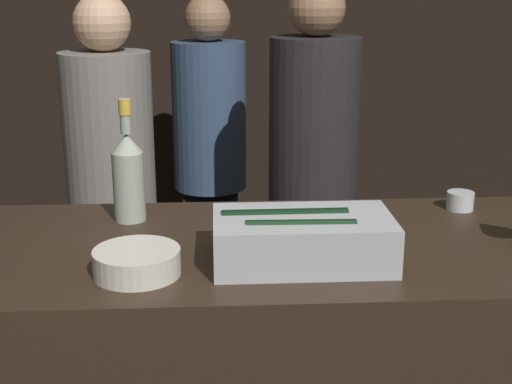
{
  "coord_description": "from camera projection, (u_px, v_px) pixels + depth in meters",
  "views": [
    {
      "loc": [
        -0.1,
        -1.28,
        1.7
      ],
      "look_at": [
        0.0,
        0.38,
        1.21
      ],
      "focal_mm": 50.0,
      "sensor_mm": 36.0,
      "label": 1
    }
  ],
  "objects": [
    {
      "name": "person_in_hoodie",
      "position": [
        112.0,
        188.0,
        2.75
      ],
      "size": [
        0.34,
        0.34,
        1.65
      ],
      "rotation": [
        0.0,
        0.0,
        -1.1
      ],
      "color": "black",
      "rests_on": "ground_plane"
    },
    {
      "name": "person_grey_polo",
      "position": [
        210.0,
        152.0,
        3.39
      ],
      "size": [
        0.34,
        0.34,
        1.64
      ],
      "rotation": [
        0.0,
        0.0,
        -2.66
      ],
      "color": "black",
      "rests_on": "ground_plane"
    },
    {
      "name": "ice_bin_with_bottles",
      "position": [
        301.0,
        238.0,
        1.6
      ],
      "size": [
        0.4,
        0.23,
        0.12
      ],
      "color": "#B7BABF",
      "rests_on": "bar_counter"
    },
    {
      "name": "wall_back_chalkboard",
      "position": [
        231.0,
        35.0,
        3.97
      ],
      "size": [
        6.4,
        0.06,
        2.8
      ],
      "color": "black",
      "rests_on": "ground_plane"
    },
    {
      "name": "person_blond_tee",
      "position": [
        313.0,
        179.0,
        2.77
      ],
      "size": [
        0.34,
        0.34,
        1.71
      ],
      "rotation": [
        0.0,
        0.0,
        1.63
      ],
      "color": "black",
      "rests_on": "ground_plane"
    },
    {
      "name": "candle_votive",
      "position": [
        460.0,
        201.0,
        1.98
      ],
      "size": [
        0.07,
        0.07,
        0.05
      ],
      "color": "silver",
      "rests_on": "bar_counter"
    },
    {
      "name": "bowl_white",
      "position": [
        137.0,
        261.0,
        1.54
      ],
      "size": [
        0.19,
        0.19,
        0.06
      ],
      "color": "silver",
      "rests_on": "bar_counter"
    },
    {
      "name": "rose_wine_bottle",
      "position": [
        128.0,
        173.0,
        1.86
      ],
      "size": [
        0.08,
        0.08,
        0.32
      ],
      "color": "#9EA899",
      "rests_on": "bar_counter"
    }
  ]
}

